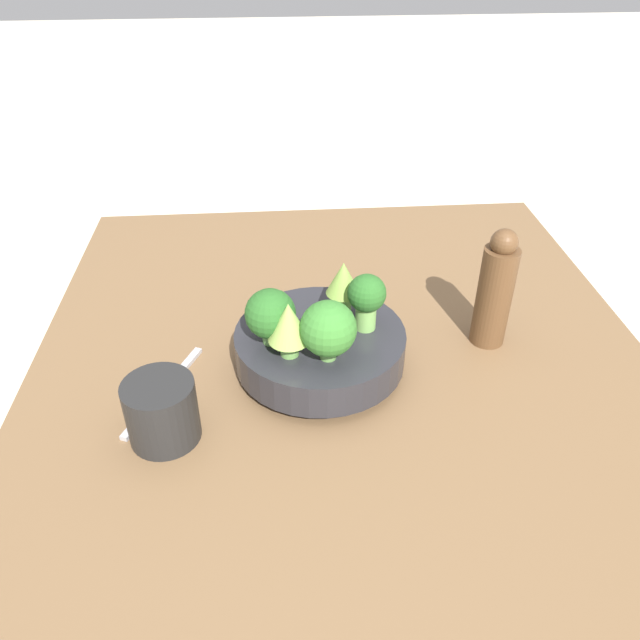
{
  "coord_description": "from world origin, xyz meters",
  "views": [
    {
      "loc": [
        0.65,
        -0.09,
        0.58
      ],
      "look_at": [
        -0.01,
        -0.03,
        0.12
      ],
      "focal_mm": 35.0,
      "sensor_mm": 36.0,
      "label": 1
    }
  ],
  "objects_px": {
    "cup": "(162,411)",
    "fork": "(164,390)",
    "pepper_mill": "(495,291)",
    "bowl": "(320,347)"
  },
  "relations": [
    {
      "from": "pepper_mill",
      "to": "bowl",
      "type": "bearing_deg",
      "value": -79.5
    },
    {
      "from": "cup",
      "to": "fork",
      "type": "xyz_separation_m",
      "value": [
        -0.08,
        -0.01,
        -0.04
      ]
    },
    {
      "from": "pepper_mill",
      "to": "fork",
      "type": "distance_m",
      "value": 0.47
    },
    {
      "from": "cup",
      "to": "pepper_mill",
      "type": "xyz_separation_m",
      "value": [
        -0.16,
        0.44,
        0.04
      ]
    },
    {
      "from": "fork",
      "to": "pepper_mill",
      "type": "bearing_deg",
      "value": 99.9
    },
    {
      "from": "fork",
      "to": "cup",
      "type": "bearing_deg",
      "value": 8.63
    },
    {
      "from": "cup",
      "to": "fork",
      "type": "bearing_deg",
      "value": -171.37
    },
    {
      "from": "bowl",
      "to": "cup",
      "type": "relative_size",
      "value": 2.69
    },
    {
      "from": "pepper_mill",
      "to": "fork",
      "type": "relative_size",
      "value": 1.03
    },
    {
      "from": "bowl",
      "to": "fork",
      "type": "xyz_separation_m",
      "value": [
        0.03,
        -0.21,
        -0.03
      ]
    }
  ]
}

